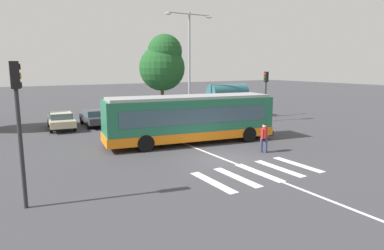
{
  "coord_description": "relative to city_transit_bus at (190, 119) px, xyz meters",
  "views": [
    {
      "loc": [
        -10.45,
        -14.32,
        4.89
      ],
      "look_at": [
        0.17,
        3.52,
        1.3
      ],
      "focal_mm": 31.7,
      "sensor_mm": 36.0,
      "label": 1
    }
  ],
  "objects": [
    {
      "name": "ground_plane",
      "position": [
        -0.44,
        -4.2,
        -1.59
      ],
      "size": [
        160.0,
        160.0,
        0.0
      ],
      "primitive_type": "plane",
      "color": "#3D3D42"
    },
    {
      "name": "city_transit_bus",
      "position": [
        0.0,
        0.0,
        0.0
      ],
      "size": [
        11.32,
        4.17,
        3.06
      ],
      "color": "black",
      "rests_on": "ground_plane"
    },
    {
      "name": "pedestrian_crossing_street",
      "position": [
        2.34,
        -4.34,
        -0.62
      ],
      "size": [
        0.52,
        0.42,
        1.72
      ],
      "color": "#333856",
      "rests_on": "ground_plane"
    },
    {
      "name": "parked_car_champagne",
      "position": [
        -6.29,
        9.42,
        -0.82
      ],
      "size": [
        2.22,
        4.65,
        1.35
      ],
      "color": "black",
      "rests_on": "ground_plane"
    },
    {
      "name": "parked_car_charcoal",
      "position": [
        -3.56,
        9.62,
        -0.82
      ],
      "size": [
        2.02,
        4.57,
        1.35
      ],
      "color": "black",
      "rests_on": "ground_plane"
    },
    {
      "name": "parked_car_blue",
      "position": [
        -0.94,
        9.4,
        -0.82
      ],
      "size": [
        2.04,
        4.59,
        1.35
      ],
      "color": "black",
      "rests_on": "ground_plane"
    },
    {
      "name": "parked_car_white",
      "position": [
        1.66,
        9.56,
        -0.82
      ],
      "size": [
        2.24,
        4.65,
        1.35
      ],
      "color": "black",
      "rests_on": "ground_plane"
    },
    {
      "name": "parked_car_silver",
      "position": [
        4.54,
        9.11,
        -0.82
      ],
      "size": [
        2.03,
        4.58,
        1.35
      ],
      "color": "black",
      "rests_on": "ground_plane"
    },
    {
      "name": "traffic_light_near_corner",
      "position": [
        -10.16,
        -5.9,
        1.79
      ],
      "size": [
        0.33,
        0.32,
        5.07
      ],
      "color": "#28282B",
      "rests_on": "ground_plane"
    },
    {
      "name": "traffic_light_far_corner",
      "position": [
        10.26,
        4.14,
        1.41
      ],
      "size": [
        0.33,
        0.32,
        4.44
      ],
      "color": "#28282B",
      "rests_on": "ground_plane"
    },
    {
      "name": "bus_stop_shelter",
      "position": [
        8.74,
        7.72,
        0.83
      ],
      "size": [
        4.03,
        1.54,
        3.25
      ],
      "color": "#28282B",
      "rests_on": "ground_plane"
    },
    {
      "name": "twin_arm_street_lamp",
      "position": [
        4.63,
        8.02,
        4.27
      ],
      "size": [
        4.7,
        0.32,
        9.57
      ],
      "color": "#939399",
      "rests_on": "ground_plane"
    },
    {
      "name": "background_tree_right",
      "position": [
        5.29,
        14.79,
        3.66
      ],
      "size": [
        4.92,
        4.92,
        8.31
      ],
      "color": "brown",
      "rests_on": "ground_plane"
    },
    {
      "name": "crosswalk_painted_stripes",
      "position": [
        -0.43,
        -7.04,
        -1.58
      ],
      "size": [
        5.65,
        3.08,
        0.01
      ],
      "color": "silver",
      "rests_on": "ground_plane"
    },
    {
      "name": "lane_center_line",
      "position": [
        -0.45,
        -2.2,
        -1.58
      ],
      "size": [
        0.16,
        24.0,
        0.01
      ],
      "primitive_type": "cube",
      "color": "silver",
      "rests_on": "ground_plane"
    }
  ]
}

